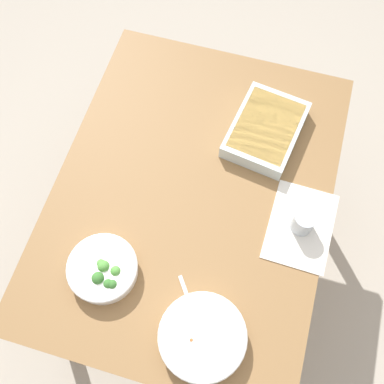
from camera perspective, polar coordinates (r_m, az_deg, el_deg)
name	(u,v)px	position (r m, az deg, el deg)	size (l,w,h in m)	color
ground_plane	(192,256)	(2.23, 0.00, -7.84)	(6.00, 6.00, 0.00)	#B2A899
dining_table	(192,203)	(1.61, 0.00, -1.31)	(1.20, 0.90, 0.74)	olive
placemat	(301,226)	(1.52, 13.18, -4.10)	(0.28, 0.20, 0.00)	silver
stew_bowl	(202,337)	(1.38, 1.29, -17.39)	(0.25, 0.25, 0.06)	white
broccoli_bowl	(103,269)	(1.44, -10.86, -9.27)	(0.21, 0.21, 0.07)	white
baking_dish	(266,129)	(1.63, 9.04, 7.62)	(0.33, 0.26, 0.06)	silver
drink_cup	(303,222)	(1.49, 13.47, -3.61)	(0.07, 0.07, 0.08)	#B2BCC6
spoon_by_stew	(193,311)	(1.41, 0.07, -14.42)	(0.15, 0.12, 0.01)	silver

